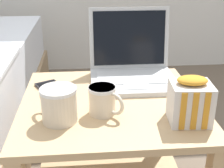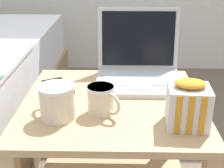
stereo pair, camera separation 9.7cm
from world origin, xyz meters
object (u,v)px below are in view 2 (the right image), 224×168
Objects in this scene: laptop at (139,67)px; cell_phone at (58,87)px; mug_front_left at (56,100)px; mug_front_right at (101,99)px; snack_bag at (188,105)px.

laptop is 1.86× the size of cell_phone.
mug_front_left is 0.14m from mug_front_right.
mug_front_right is at bearing 13.04° from mug_front_left.
snack_bag is 0.82× the size of cell_phone.
mug_front_left is at bearing -130.93° from laptop.
laptop is 3.08× the size of mug_front_right.
cell_phone is at bearing 132.32° from mug_front_right.
mug_front_left is 1.26× the size of mug_front_right.
mug_front_left is 0.92× the size of snack_bag.
mug_front_right is 0.73× the size of snack_bag.
mug_front_left is at bearing -166.96° from mug_front_right.
laptop reaches higher than snack_bag.
snack_bag reaches higher than mug_front_left.
laptop reaches higher than mug_front_right.
snack_bag is at bearing -31.50° from cell_phone.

